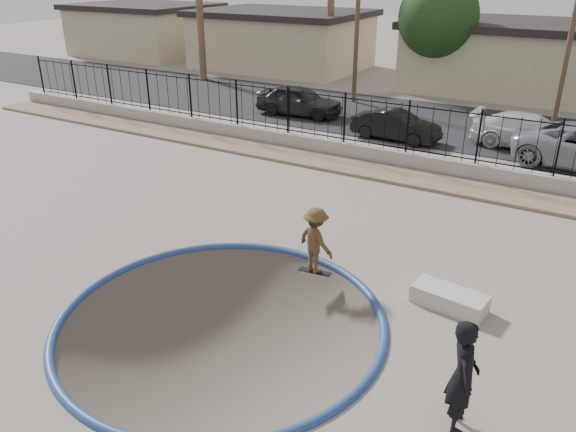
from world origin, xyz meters
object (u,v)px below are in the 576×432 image
Objects in this scene: skater at (316,244)px; car_a at (299,100)px; car_c at (531,132)px; concrete_ledge at (449,299)px; car_b at (396,125)px; videographer at (463,376)px; skateboard at (315,272)px.

car_a is (-7.91, 13.26, -0.06)m from skater.
car_c is (10.68, 0.00, -0.05)m from car_a.
car_a reaches higher than concrete_ledge.
car_b is at bearing 115.81° from concrete_ledge.
videographer is at bearing -147.37° from car_a.
videographer reaches higher than car_b.
car_a is at bearing 90.50° from car_c.
car_a is 0.91× the size of car_c.
skateboard is at bearing -175.81° from concrete_ledge.
videographer is at bearing -72.49° from concrete_ledge.
car_c reaches higher than car_b.
skater is 11.89m from car_b.
car_c reaches higher than skateboard.
car_c is at bearing -15.40° from videographer.
car_a is at bearing 77.19° from car_b.
car_b is at bearing -109.93° from car_a.
concrete_ledge is 12.70m from car_b.
car_a is (-11.12, 13.02, 0.56)m from concrete_ledge.
skater reaches higher than skateboard.
skateboard is at bearing -165.62° from car_b.
skater is 0.76m from skateboard.
skater is at bearing 0.00° from skateboard.
concrete_ledge is at bearing -155.53° from skater.
car_b is at bearing 107.96° from car_c.
car_b reaches higher than skateboard.
skateboard is 0.20× the size of car_a.
concrete_ledge is 0.38× the size of car_a.
videographer is 3.64m from concrete_ledge.
skateboard is 13.56m from car_c.
concrete_ledge reaches higher than skateboard.
skater reaches higher than concrete_ledge.
car_c is at bearing 91.93° from concrete_ledge.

